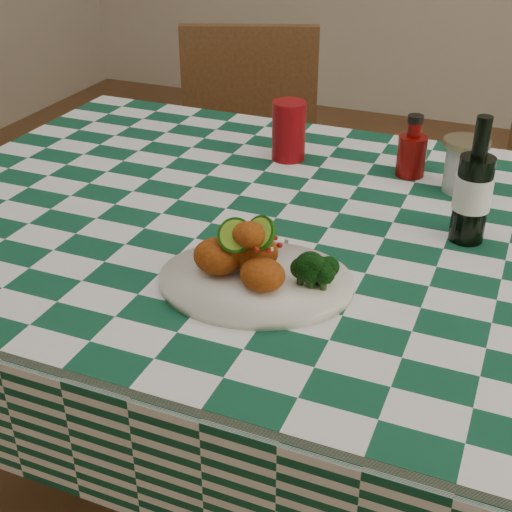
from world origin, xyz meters
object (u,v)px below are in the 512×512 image
at_px(dining_table, 319,395).
at_px(plate, 256,282).
at_px(mason_jar, 463,166).
at_px(wooden_chair_left, 247,193).
at_px(fried_chicken_pile, 252,250).
at_px(beer_bottle, 475,181).
at_px(ketchup_bottle, 413,146).
at_px(red_tumbler, 289,131).

relative_size(dining_table, plate, 5.46).
bearing_deg(mason_jar, plate, -116.16).
bearing_deg(plate, wooden_chair_left, 113.98).
xyz_separation_m(dining_table, plate, (-0.05, -0.23, 0.40)).
distance_m(fried_chicken_pile, wooden_chair_left, 1.12).
distance_m(fried_chicken_pile, beer_bottle, 0.41).
bearing_deg(mason_jar, beer_bottle, -78.87).
distance_m(mason_jar, beer_bottle, 0.22).
bearing_deg(plate, beer_bottle, 45.44).
bearing_deg(mason_jar, fried_chicken_pile, -116.78).
height_order(ketchup_bottle, wooden_chair_left, wooden_chair_left).
bearing_deg(beer_bottle, plate, -134.56).
bearing_deg(wooden_chair_left, beer_bottle, -64.41).
relative_size(dining_table, beer_bottle, 7.42).
height_order(fried_chicken_pile, beer_bottle, beer_bottle).
relative_size(mason_jar, wooden_chair_left, 0.12).
bearing_deg(beer_bottle, mason_jar, 101.13).
xyz_separation_m(dining_table, fried_chicken_pile, (-0.05, -0.23, 0.46)).
bearing_deg(fried_chicken_pile, red_tumbler, 104.19).
relative_size(plate, red_tumbler, 2.37).
distance_m(dining_table, red_tumbler, 0.57).
relative_size(ketchup_bottle, beer_bottle, 0.58).
relative_size(dining_table, red_tumbler, 12.93).
relative_size(dining_table, fried_chicken_pile, 11.32).
bearing_deg(ketchup_bottle, red_tumbler, -177.48).
distance_m(dining_table, plate, 0.47).
bearing_deg(wooden_chair_left, ketchup_bottle, -58.51).
distance_m(ketchup_bottle, beer_bottle, 0.29).
height_order(beer_bottle, wooden_chair_left, beer_bottle).
distance_m(plate, red_tumbler, 0.54).
height_order(dining_table, red_tumbler, red_tumbler).
xyz_separation_m(plate, mason_jar, (0.24, 0.49, 0.04)).
xyz_separation_m(plate, ketchup_bottle, (0.13, 0.53, 0.06)).
bearing_deg(ketchup_bottle, mason_jar, -20.08).
relative_size(beer_bottle, wooden_chair_left, 0.24).
relative_size(red_tumbler, mason_jar, 1.19).
height_order(dining_table, beer_bottle, beer_bottle).
distance_m(fried_chicken_pile, mason_jar, 0.55).
relative_size(ketchup_bottle, mason_jar, 1.21).
distance_m(dining_table, beer_bottle, 0.56).
distance_m(red_tumbler, ketchup_bottle, 0.27).
relative_size(red_tumbler, beer_bottle, 0.57).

